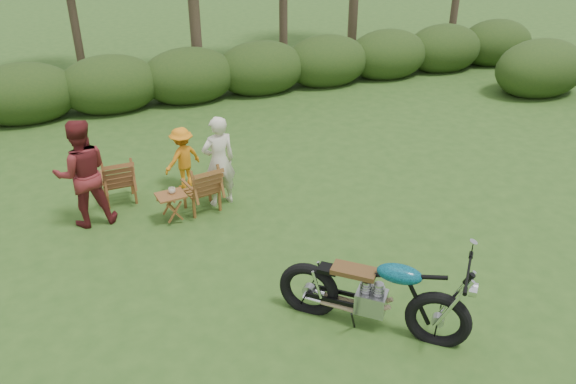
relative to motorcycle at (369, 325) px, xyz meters
name	(u,v)px	position (x,y,z in m)	size (l,w,h in m)	color
ground	(342,297)	(-0.07, 0.62, 0.00)	(80.00, 80.00, 0.00)	#294A18
motorcycle	(369,325)	(0.00, 0.00, 0.00)	(2.30, 0.88, 1.32)	#0B7E97
lawn_chair_right	(203,209)	(-1.23, 3.70, 0.00)	(0.60, 0.60, 0.88)	brown
lawn_chair_left	(121,201)	(-2.52, 4.54, 0.00)	(0.61, 0.61, 0.88)	brown
side_table	(172,208)	(-1.79, 3.51, 0.25)	(0.48, 0.40, 0.50)	brown
cup	(172,191)	(-1.75, 3.56, 0.54)	(0.12, 0.12, 0.09)	beige
adult_a	(221,203)	(-0.87, 3.80, 0.00)	(0.59, 0.39, 1.63)	beige
adult_b	(92,222)	(-3.08, 3.97, 0.00)	(0.88, 0.69, 1.81)	maroon
child	(185,186)	(-1.33, 4.67, 0.00)	(0.76, 0.43, 1.17)	orange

